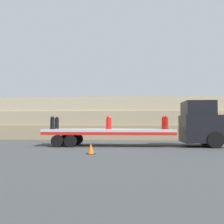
{
  "coord_description": "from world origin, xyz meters",
  "views": [
    {
      "loc": [
        1.39,
        -17.65,
        1.57
      ],
      "look_at": [
        0.22,
        0.0,
        2.41
      ],
      "focal_mm": 40.0,
      "sensor_mm": 36.0,
      "label": 1
    }
  ],
  "objects": [
    {
      "name": "ground_plane",
      "position": [
        0.0,
        0.0,
        0.0
      ],
      "size": [
        120.0,
        120.0,
        0.0
      ],
      "primitive_type": "plane",
      "color": "#3F4244"
    },
    {
      "name": "fire_hydrant_black_near_0",
      "position": [
        -3.93,
        -0.54,
        1.63
      ],
      "size": [
        0.37,
        0.57,
        0.89
      ],
      "color": "black",
      "rests_on": "flatbed_trailer"
    },
    {
      "name": "traffic_cone",
      "position": [
        -0.58,
        -4.69,
        0.27
      ],
      "size": [
        0.44,
        0.44,
        0.56
      ],
      "color": "black",
      "rests_on": "ground_plane"
    },
    {
      "name": "fire_hydrant_red_near_2",
      "position": [
        3.93,
        -0.54,
        1.63
      ],
      "size": [
        0.37,
        0.57,
        0.89
      ],
      "color": "red",
      "rests_on": "flatbed_trailer"
    },
    {
      "name": "truck_cab",
      "position": [
        6.53,
        0.0,
        1.55
      ],
      "size": [
        2.75,
        2.63,
        3.12
      ],
      "color": "black",
      "rests_on": "ground_plane"
    },
    {
      "name": "fire_hydrant_red_far_2",
      "position": [
        3.93,
        0.54,
        1.63
      ],
      "size": [
        0.37,
        0.57,
        0.89
      ],
      "color": "red",
      "rests_on": "flatbed_trailer"
    },
    {
      "name": "cargo_strap_middle",
      "position": [
        3.93,
        0.0,
        2.1
      ],
      "size": [
        0.05,
        2.65,
        0.01
      ],
      "color": "yellow",
      "rests_on": "fire_hydrant_red_near_2"
    },
    {
      "name": "rock_cliff",
      "position": [
        0.0,
        7.91,
        2.12
      ],
      "size": [
        60.0,
        3.3,
        4.23
      ],
      "color": "gray",
      "rests_on": "ground_plane"
    },
    {
      "name": "fire_hydrant_black_far_0",
      "position": [
        -3.93,
        0.54,
        1.63
      ],
      "size": [
        0.37,
        0.57,
        0.89
      ],
      "color": "black",
      "rests_on": "flatbed_trailer"
    },
    {
      "name": "fire_hydrant_red_far_1",
      "position": [
        0.0,
        0.54,
        1.63
      ],
      "size": [
        0.37,
        0.57,
        0.89
      ],
      "color": "red",
      "rests_on": "flatbed_trailer"
    },
    {
      "name": "flatbed_trailer",
      "position": [
        -0.46,
        0.0,
        0.99
      ],
      "size": [
        9.05,
        2.56,
        1.2
      ],
      "color": "#B2B2B7",
      "rests_on": "ground_plane"
    },
    {
      "name": "cargo_strap_rear",
      "position": [
        0.0,
        0.0,
        2.1
      ],
      "size": [
        0.05,
        2.65,
        0.01
      ],
      "color": "yellow",
      "rests_on": "fire_hydrant_red_near_1"
    },
    {
      "name": "fire_hydrant_red_near_1",
      "position": [
        0.0,
        -0.54,
        1.63
      ],
      "size": [
        0.37,
        0.57,
        0.89
      ],
      "color": "red",
      "rests_on": "flatbed_trailer"
    }
  ]
}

